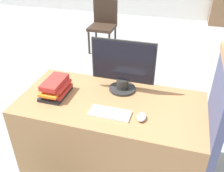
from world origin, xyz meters
The scene contains 7 objects.
desk centered at (0.00, 0.36, 0.37)m, with size 1.49×0.73×0.74m.
carrel_divider centered at (0.77, 0.28, 0.64)m, with size 0.07×0.57×1.25m.
monitor centered at (0.04, 0.57, 0.95)m, with size 0.53×0.23×0.45m.
keyboard centered at (0.04, 0.21, 0.74)m, with size 0.31×0.13×0.02m.
mouse centered at (0.28, 0.22, 0.76)m, with size 0.07×0.10×0.04m.
book_stack centered at (-0.46, 0.33, 0.80)m, with size 0.19×0.28×0.14m.
far_chair centered at (-0.92, 2.98, 0.51)m, with size 0.44×0.44×0.89m.
Camera 1 is at (0.47, -1.19, 1.89)m, focal length 40.00 mm.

